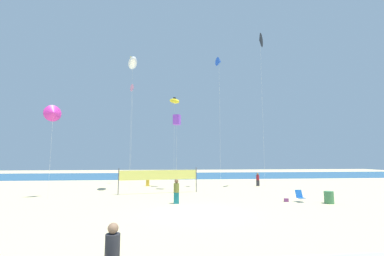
# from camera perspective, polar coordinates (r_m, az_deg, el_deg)

# --- Properties ---
(ground_plane) EXTENTS (120.00, 120.00, 0.00)m
(ground_plane) POSITION_cam_1_polar(r_m,az_deg,el_deg) (16.46, 1.55, -18.31)
(ground_plane) COLOR beige
(ocean_band) EXTENTS (120.00, 20.00, 0.01)m
(ocean_band) POSITION_cam_1_polar(r_m,az_deg,el_deg) (50.97, -3.43, -10.47)
(ocean_band) COLOR #28608C
(ocean_band) RESTS_ON ground
(mother_figure) EXTENTS (0.38, 0.38, 1.64)m
(mother_figure) POSITION_cam_1_polar(r_m,az_deg,el_deg) (7.54, -17.31, -25.13)
(mother_figure) COLOR #EA7260
(mother_figure) RESTS_ON ground
(beachgoer_maroon_shirt) EXTENTS (0.36, 0.36, 1.57)m
(beachgoer_maroon_shirt) POSITION_cam_1_polar(r_m,az_deg,el_deg) (32.41, 14.40, -10.92)
(beachgoer_maroon_shirt) COLOR #2D2D33
(beachgoer_maroon_shirt) RESTS_ON ground
(beachgoer_plum_shirt) EXTENTS (0.42, 0.42, 1.83)m
(beachgoer_plum_shirt) POSITION_cam_1_polar(r_m,az_deg,el_deg) (31.82, -9.80, -10.86)
(beachgoer_plum_shirt) COLOR gold
(beachgoer_plum_shirt) RESTS_ON ground
(beachgoer_olive_shirt) EXTENTS (0.41, 0.41, 1.77)m
(beachgoer_olive_shirt) POSITION_cam_1_polar(r_m,az_deg,el_deg) (19.44, -3.49, -13.69)
(beachgoer_olive_shirt) COLOR #19727A
(beachgoer_olive_shirt) RESTS_ON ground
(folding_beach_chair) EXTENTS (0.52, 0.65, 0.89)m
(folding_beach_chair) POSITION_cam_1_polar(r_m,az_deg,el_deg) (21.86, 22.82, -13.69)
(folding_beach_chair) COLOR #1959B2
(folding_beach_chair) RESTS_ON ground
(trash_barrel) EXTENTS (0.67, 0.67, 0.88)m
(trash_barrel) POSITION_cam_1_polar(r_m,az_deg,el_deg) (22.01, 28.14, -13.43)
(trash_barrel) COLOR #3F7F4C
(trash_barrel) RESTS_ON ground
(volleyball_net) EXTENTS (7.38, 1.38, 2.40)m
(volleyball_net) POSITION_cam_1_polar(r_m,az_deg,el_deg) (25.06, -7.35, -10.53)
(volleyball_net) COLOR #4C4C51
(volleyball_net) RESTS_ON ground
(beach_handbag) EXTENTS (0.32, 0.16, 0.26)m
(beach_handbag) POSITION_cam_1_polar(r_m,az_deg,el_deg) (21.57, 20.20, -14.80)
(beach_handbag) COLOR #7A3872
(beach_handbag) RESTS_ON ground
(kite_pink_delta) EXTENTS (0.78, 1.00, 13.20)m
(kite_pink_delta) POSITION_cam_1_polar(r_m,az_deg,el_deg) (35.68, -13.01, 8.61)
(kite_pink_delta) COLOR silver
(kite_pink_delta) RESTS_ON ground
(kite_white_inflatable) EXTENTS (1.47, 2.80, 14.28)m
(kite_white_inflatable) POSITION_cam_1_polar(r_m,az_deg,el_deg) (29.35, -13.06, 13.88)
(kite_white_inflatable) COLOR silver
(kite_white_inflatable) RESTS_ON ground
(kite_violet_box) EXTENTS (0.89, 0.89, 8.02)m
(kite_violet_box) POSITION_cam_1_polar(r_m,az_deg,el_deg) (27.95, -3.39, 1.81)
(kite_violet_box) COLOR silver
(kite_violet_box) RESTS_ON ground
(kite_blue_delta) EXTENTS (0.77, 1.13, 15.24)m
(kite_blue_delta) POSITION_cam_1_polar(r_m,az_deg,el_deg) (31.62, 6.05, 14.39)
(kite_blue_delta) COLOR silver
(kite_blue_delta) RESTS_ON ground
(kite_yellow_inflatable) EXTENTS (1.55, 1.63, 10.58)m
(kite_yellow_inflatable) POSITION_cam_1_polar(r_m,az_deg,el_deg) (30.75, -3.92, 5.99)
(kite_yellow_inflatable) COLOR silver
(kite_yellow_inflatable) RESTS_ON ground
(kite_black_delta) EXTENTS (1.15, 1.54, 18.21)m
(kite_black_delta) POSITION_cam_1_polar(r_m,az_deg,el_deg) (33.45, 14.92, 18.27)
(kite_black_delta) COLOR silver
(kite_black_delta) RESTS_ON ground
(kite_magenta_delta) EXTENTS (1.46, 1.24, 7.92)m
(kite_magenta_delta) POSITION_cam_1_polar(r_m,az_deg,el_deg) (25.20, -28.46, 2.96)
(kite_magenta_delta) COLOR silver
(kite_magenta_delta) RESTS_ON ground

